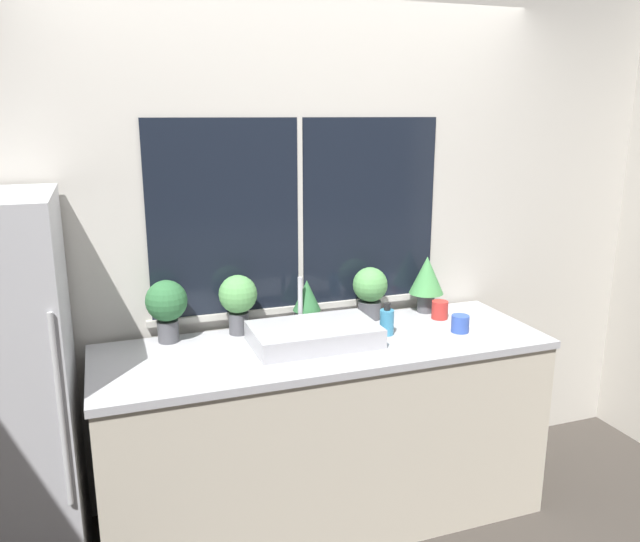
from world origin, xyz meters
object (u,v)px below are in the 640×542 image
at_px(potted_plant_center, 307,302).
at_px(mug_blue, 460,324).
at_px(potted_plant_right, 370,289).
at_px(potted_plant_left, 238,298).
at_px(potted_plant_far_right, 427,278).
at_px(sink, 314,334).
at_px(potted_plant_far_left, 167,304).
at_px(soap_bottle, 387,321).
at_px(mug_red, 440,310).

bearing_deg(potted_plant_center, mug_blue, -26.98).
bearing_deg(potted_plant_right, potted_plant_left, 180.00).
bearing_deg(potted_plant_far_right, potted_plant_right, 180.00).
distance_m(sink, potted_plant_left, 0.41).
relative_size(potted_plant_far_left, soap_bottle, 1.87).
distance_m(potted_plant_far_left, mug_blue, 1.41).
bearing_deg(potted_plant_far_left, mug_red, -5.32).
bearing_deg(potted_plant_far_right, sink, -160.68).
bearing_deg(soap_bottle, potted_plant_left, 159.12).
bearing_deg(mug_red, potted_plant_far_left, 174.68).
bearing_deg(potted_plant_far_left, sink, -21.86).
xyz_separation_m(sink, potted_plant_center, (0.05, 0.25, 0.08)).
relative_size(potted_plant_far_left, potted_plant_center, 1.25).
height_order(potted_plant_right, soap_bottle, potted_plant_right).
bearing_deg(soap_bottle, mug_blue, -13.82).
distance_m(potted_plant_far_left, mug_red, 1.39).
distance_m(potted_plant_left, soap_bottle, 0.73).
bearing_deg(potted_plant_right, soap_bottle, -95.32).
xyz_separation_m(soap_bottle, mug_blue, (0.36, -0.09, -0.02)).
xyz_separation_m(potted_plant_center, potted_plant_right, (0.34, 0.00, 0.03)).
height_order(potted_plant_center, soap_bottle, potted_plant_center).
bearing_deg(potted_plant_far_right, potted_plant_left, 180.00).
relative_size(sink, potted_plant_far_right, 1.90).
bearing_deg(potted_plant_left, potted_plant_center, 0.00).
bearing_deg(sink, mug_blue, -6.94).
relative_size(soap_bottle, mug_red, 1.69).
bearing_deg(potted_plant_far_left, potted_plant_center, -0.00).
xyz_separation_m(potted_plant_far_right, mug_blue, (0.00, -0.34, -0.15)).
distance_m(potted_plant_right, mug_blue, 0.49).
distance_m(potted_plant_far_left, potted_plant_left, 0.34).
bearing_deg(soap_bottle, potted_plant_far_right, 35.87).
xyz_separation_m(potted_plant_far_left, potted_plant_right, (1.03, -0.00, -0.02)).
xyz_separation_m(potted_plant_right, mug_red, (0.34, -0.13, -0.11)).
xyz_separation_m(potted_plant_right, mug_blue, (0.33, -0.34, -0.11)).
bearing_deg(potted_plant_right, mug_blue, -45.99).
xyz_separation_m(potted_plant_far_left, mug_red, (1.37, -0.13, -0.13)).
xyz_separation_m(sink, potted_plant_left, (-0.30, 0.25, 0.13)).
height_order(potted_plant_far_right, mug_red, potted_plant_far_right).
relative_size(potted_plant_right, mug_blue, 3.13).
bearing_deg(potted_plant_right, sink, -147.29).
relative_size(potted_plant_left, potted_plant_center, 1.23).
bearing_deg(potted_plant_far_right, potted_plant_far_left, 180.00).
bearing_deg(mug_blue, potted_plant_far_left, 165.86).
relative_size(potted_plant_far_right, soap_bottle, 1.93).
distance_m(potted_plant_right, potted_plant_far_right, 0.33).
distance_m(sink, mug_red, 0.75).
bearing_deg(potted_plant_far_right, soap_bottle, -144.13).
bearing_deg(sink, potted_plant_far_left, 158.14).
height_order(potted_plant_far_left, mug_red, potted_plant_far_left).
bearing_deg(soap_bottle, sink, 179.81).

